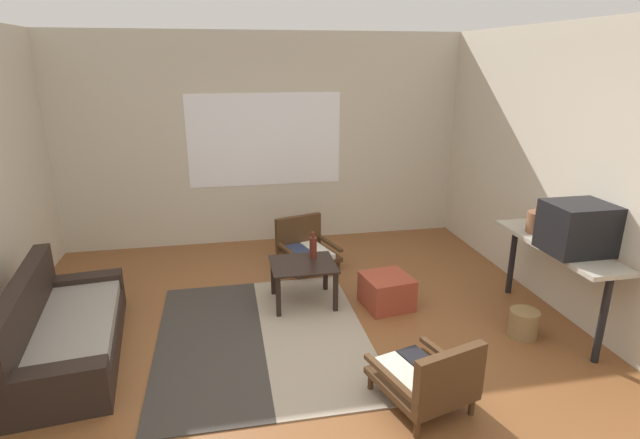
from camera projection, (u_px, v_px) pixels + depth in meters
name	position (u px, v px, depth m)	size (l,w,h in m)	color
ground_plane	(304.00, 365.00, 4.02)	(7.80, 7.80, 0.00)	brown
far_wall_with_window	(265.00, 141.00, 6.45)	(5.60, 0.13, 2.70)	beige
side_wall_right	(594.00, 180.00, 4.37)	(0.12, 6.60, 2.70)	beige
area_rug	(263.00, 337.00, 4.41)	(1.84, 2.24, 0.01)	#38332D
couch	(62.00, 333.00, 4.06)	(0.93, 1.84, 0.71)	black
coffee_table	(303.00, 271.00, 4.94)	(0.64, 0.56, 0.43)	black
armchair_by_window	(305.00, 246.00, 5.90)	(0.74, 0.76, 0.56)	#472D19
armchair_striped_foreground	(429.00, 379.00, 3.44)	(0.71, 0.77, 0.58)	#472D19
ottoman_orange	(387.00, 291.00, 4.93)	(0.44, 0.44, 0.32)	#993D28
console_shelf	(556.00, 253.00, 4.45)	(0.41, 1.41, 0.80)	#B2AD9E
crt_television	(577.00, 228.00, 4.16)	(0.52, 0.43, 0.43)	black
clay_vase	(540.00, 221.00, 4.66)	(0.23, 0.23, 0.32)	brown
glass_bottle	(313.00, 247.00, 5.03)	(0.07, 0.07, 0.27)	#5B2319
wicker_basket	(524.00, 323.00, 4.40)	(0.26, 0.26, 0.25)	olive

